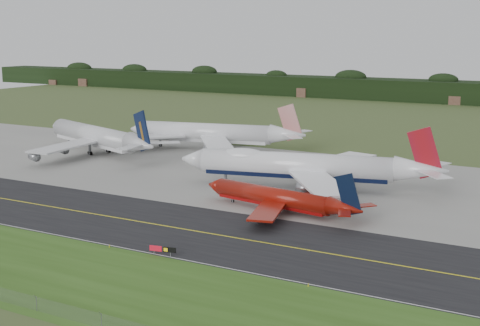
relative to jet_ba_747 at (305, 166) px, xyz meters
name	(u,v)px	position (x,y,z in m)	size (l,w,h in m)	color
ground	(187,223)	(-8.89, -40.80, -5.85)	(600.00, 600.00, 0.00)	#334821
grass_verge	(69,275)	(-8.89, -75.80, -5.84)	(400.00, 30.00, 0.01)	#2E4F17
taxiway	(176,228)	(-8.89, -44.80, -5.84)	(400.00, 32.00, 0.02)	black
apron	(290,177)	(-8.89, 10.20, -5.84)	(400.00, 78.00, 0.01)	gray
taxiway_centreline	(176,228)	(-8.89, -44.80, -5.82)	(400.00, 0.40, 0.00)	yellow
taxiway_edge_line	(129,249)	(-8.89, -60.30, -5.82)	(400.00, 0.25, 0.00)	silver
perimeter_fence	(7,296)	(-8.89, -88.80, -4.75)	(320.00, 0.10, 320.00)	slate
horizon_treeline	(457,93)	(-8.89, 232.97, -0.38)	(700.00, 25.00, 12.00)	black
jet_ba_747	(305,166)	(0.00, 0.00, 0.00)	(67.79, 55.22, 17.19)	white
jet_red_737	(280,199)	(4.40, -23.53, -2.74)	(41.50, 33.43, 11.23)	maroon
jet_navy_gold	(99,137)	(-79.22, 13.22, -0.37)	(62.60, 52.93, 16.67)	silver
jet_star_tail	(216,134)	(-49.47, 38.24, -0.35)	(62.16, 51.16, 16.50)	white
taxiway_sign	(163,249)	(-1.21, -60.29, -4.65)	(5.05, 1.15, 1.70)	slate
edge_marker_center	(109,246)	(-12.57, -61.30, -5.60)	(0.16, 0.16, 0.50)	yellow
edge_marker_right	(308,285)	(27.46, -61.30, -5.60)	(0.16, 0.16, 0.50)	yellow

